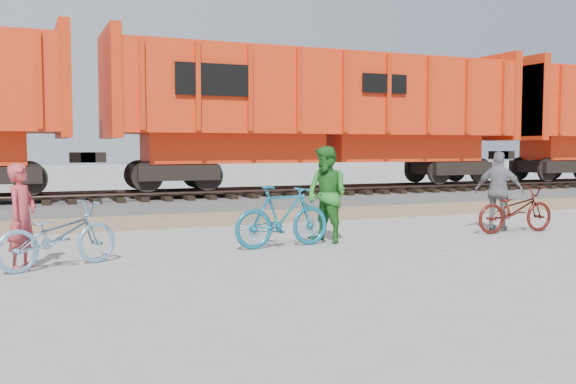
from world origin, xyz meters
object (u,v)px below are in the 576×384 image
object	(u,v)px
person_man	(327,195)
person_solo	(22,217)
hopper_car_center	(323,112)
bicycle_teal	(283,216)
bicycle_blue	(58,235)
bicycle_maroon	(515,209)
person_woman	(499,191)

from	to	relation	value
person_man	person_solo	bearing A→B (deg)	-104.50
hopper_car_center	bicycle_teal	bearing A→B (deg)	-120.21
bicycle_blue	bicycle_maroon	size ratio (longest dim) A/B	0.99
person_solo	bicycle_maroon	bearing A→B (deg)	-58.09
person_solo	bicycle_blue	bearing A→B (deg)	-71.48
bicycle_maroon	person_woman	distance (m)	0.55
person_man	person_woman	size ratio (longest dim) A/B	1.06
bicycle_maroon	person_solo	size ratio (longest dim) A/B	1.20
person_woman	hopper_car_center	bearing A→B (deg)	-38.57
hopper_car_center	person_man	xyz separation A→B (m)	(-3.91, -8.24, -2.08)
person_solo	person_man	world-z (taller)	person_man
person_solo	person_man	xyz separation A→B (m)	(5.40, 0.62, 0.13)
person_man	person_woman	bearing A→B (deg)	70.66
hopper_car_center	person_solo	distance (m)	13.04
bicycle_blue	bicycle_maroon	distance (m)	9.28
hopper_car_center	bicycle_blue	size ratio (longest dim) A/B	7.36
hopper_car_center	bicycle_maroon	xyz separation A→B (m)	(0.45, -8.51, -2.50)
person_solo	person_woman	xyz separation A→B (m)	(9.67, 0.75, 0.08)
bicycle_blue	person_woman	bearing A→B (deg)	-107.05
hopper_car_center	person_woman	size ratio (longest dim) A/B	8.03
person_man	person_woman	world-z (taller)	person_man
person_man	bicycle_blue	bearing A→B (deg)	-102.69
bicycle_maroon	person_solo	distance (m)	9.78
bicycle_blue	bicycle_maroon	xyz separation A→B (m)	(9.27, 0.45, 0.00)
person_solo	person_woman	bearing A→B (deg)	-55.70
person_solo	bicycle_teal	bearing A→B (deg)	-54.67
bicycle_teal	bicycle_maroon	distance (m)	5.37
hopper_car_center	person_solo	size ratio (longest dim) A/B	8.80
bicycle_teal	person_man	world-z (taller)	person_man
hopper_car_center	person_man	distance (m)	9.35
bicycle_maroon	hopper_car_center	bearing A→B (deg)	4.39
bicycle_teal	bicycle_maroon	xyz separation A→B (m)	(5.36, -0.07, -0.07)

